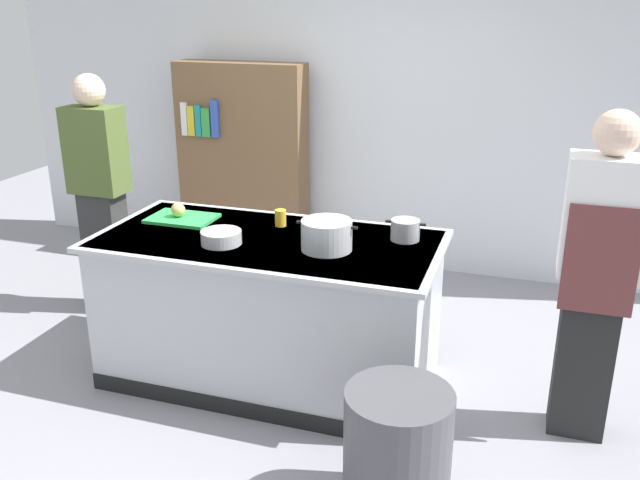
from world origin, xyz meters
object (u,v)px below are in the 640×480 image
(juice_cup, at_px, (281,218))
(person_chef, at_px, (597,273))
(sauce_pan, at_px, (405,230))
(mixing_bowl, at_px, (221,237))
(person_guest, at_px, (100,190))
(bookshelf, at_px, (243,164))
(stock_pot, at_px, (327,235))
(trash_bin, at_px, (397,454))
(onion, at_px, (178,210))

(juice_cup, bearing_deg, person_chef, -7.35)
(juice_cup, xyz_separation_m, person_chef, (1.77, -0.23, -0.04))
(sauce_pan, xyz_separation_m, mixing_bowl, (-0.96, -0.38, -0.02))
(person_guest, relative_size, bookshelf, 1.01)
(person_chef, xyz_separation_m, person_guest, (-3.25, 0.53, -0.00))
(stock_pot, xyz_separation_m, trash_bin, (0.59, -0.83, -0.68))
(person_chef, height_order, person_guest, same)
(trash_bin, xyz_separation_m, bookshelf, (-1.93, 2.70, 0.54))
(juice_cup, bearing_deg, trash_bin, -49.25)
(person_guest, height_order, bookshelf, person_guest)
(person_guest, bearing_deg, bookshelf, 149.85)
(sauce_pan, distance_m, juice_cup, 0.76)
(mixing_bowl, bearing_deg, person_chef, 4.86)
(person_chef, bearing_deg, mixing_bowl, 87.21)
(sauce_pan, xyz_separation_m, bookshelf, (-1.72, 1.58, -0.11))
(sauce_pan, height_order, trash_bin, sauce_pan)
(sauce_pan, height_order, person_guest, person_guest)
(stock_pot, height_order, trash_bin, stock_pot)
(sauce_pan, distance_m, trash_bin, 1.32)
(onion, bearing_deg, person_chef, -3.36)
(mixing_bowl, xyz_separation_m, bookshelf, (-0.75, 1.96, -0.09))
(onion, distance_m, juice_cup, 0.65)
(stock_pot, relative_size, person_chef, 0.20)
(mixing_bowl, xyz_separation_m, juice_cup, (0.20, 0.40, 0.01))
(onion, xyz_separation_m, bookshelf, (-0.31, 1.65, -0.11))
(trash_bin, height_order, person_chef, person_chef)
(onion, relative_size, bookshelf, 0.05)
(onion, bearing_deg, person_guest, 155.24)
(onion, distance_m, stock_pot, 1.05)
(mixing_bowl, relative_size, trash_bin, 0.37)
(onion, distance_m, person_guest, 0.93)
(juice_cup, xyz_separation_m, trash_bin, (0.98, -1.13, -0.64))
(bookshelf, bearing_deg, person_chef, -33.39)
(juice_cup, height_order, person_chef, person_chef)
(onion, relative_size, trash_bin, 0.14)
(bookshelf, bearing_deg, trash_bin, -54.40)
(stock_pot, distance_m, bookshelf, 2.30)
(juice_cup, distance_m, bookshelf, 1.84)
(trash_bin, bearing_deg, mixing_bowl, 147.90)
(stock_pot, relative_size, mixing_bowl, 1.51)
(stock_pot, distance_m, person_guest, 1.96)
(person_chef, bearing_deg, stock_pot, 85.34)
(trash_bin, distance_m, person_guest, 2.91)
(juice_cup, xyz_separation_m, person_guest, (-1.48, 0.30, -0.04))
(mixing_bowl, bearing_deg, person_guest, 151.50)
(onion, bearing_deg, stock_pot, -11.74)
(trash_bin, distance_m, person_chef, 1.35)
(sauce_pan, bearing_deg, bookshelf, 137.40)
(sauce_pan, height_order, bookshelf, bookshelf)
(person_chef, relative_size, bookshelf, 1.01)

